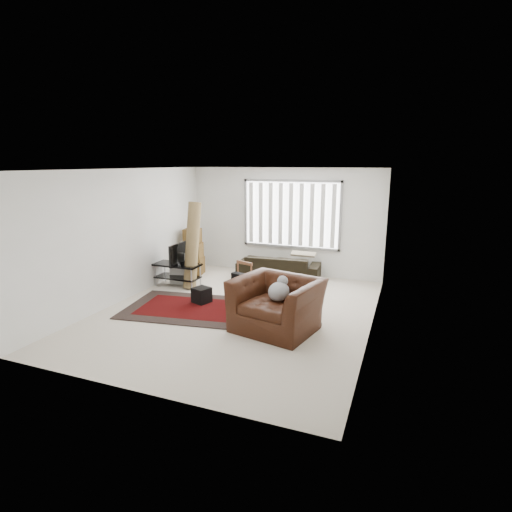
# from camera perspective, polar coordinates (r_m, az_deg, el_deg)

# --- Properties ---
(room) EXTENTS (6.00, 6.02, 2.71)m
(room) POSITION_cam_1_polar(r_m,az_deg,el_deg) (7.82, -1.13, 5.44)
(room) COLOR beige
(room) RESTS_ON ground
(persian_rug) EXTENTS (2.78, 2.06, 0.02)m
(persian_rug) POSITION_cam_1_polar(r_m,az_deg,el_deg) (8.05, -9.16, -7.36)
(persian_rug) COLOR black
(persian_rug) RESTS_ON ground
(tv_stand) EXTENTS (1.07, 0.48, 0.54)m
(tv_stand) POSITION_cam_1_polar(r_m,az_deg,el_deg) (9.43, -11.16, -1.97)
(tv_stand) COLOR black
(tv_stand) RESTS_ON ground
(tv) EXTENTS (0.11, 0.87, 0.50)m
(tv) POSITION_cam_1_polar(r_m,az_deg,el_deg) (9.34, -11.26, 0.40)
(tv) COLOR black
(tv) RESTS_ON tv_stand
(subwoofer) EXTENTS (0.40, 0.40, 0.31)m
(subwoofer) POSITION_cam_1_polar(r_m,az_deg,el_deg) (8.27, -7.78, -5.54)
(subwoofer) COLOR black
(subwoofer) RESTS_ON persian_rug
(moving_boxes) EXTENTS (0.55, 0.52, 1.18)m
(moving_boxes) POSITION_cam_1_polar(r_m,az_deg,el_deg) (10.36, -8.95, 0.40)
(moving_boxes) COLOR brown
(moving_boxes) RESTS_ON ground
(white_flatpack) EXTENTS (0.60, 0.29, 0.74)m
(white_flatpack) POSITION_cam_1_polar(r_m,az_deg,el_deg) (9.57, -10.55, -1.84)
(white_flatpack) COLOR silver
(white_flatpack) RESTS_ON ground
(rolled_rug) EXTENTS (0.37, 0.63, 1.97)m
(rolled_rug) POSITION_cam_1_polar(r_m,az_deg,el_deg) (9.17, -9.10, 1.53)
(rolled_rug) COLOR olive
(rolled_rug) RESTS_ON ground
(sofa) EXTENTS (2.08, 1.05, 0.77)m
(sofa) POSITION_cam_1_polar(r_m,az_deg,el_deg) (9.87, 3.26, -1.07)
(sofa) COLOR black
(sofa) RESTS_ON ground
(side_chair) EXTENTS (0.55, 0.55, 0.82)m
(side_chair) POSITION_cam_1_polar(r_m,az_deg,el_deg) (8.25, -2.44, -3.47)
(side_chair) COLOR #957A62
(side_chair) RESTS_ON ground
(armchair) EXTENTS (1.60, 1.47, 1.02)m
(armchair) POSITION_cam_1_polar(r_m,az_deg,el_deg) (6.87, 2.99, -6.41)
(armchair) COLOR #33160A
(armchair) RESTS_ON ground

